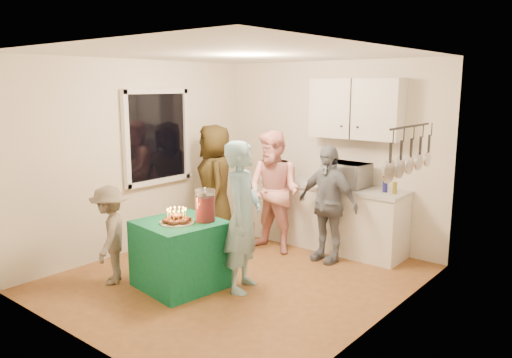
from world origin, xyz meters
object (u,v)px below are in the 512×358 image
Objects in this scene: man_birthday at (243,217)px; woman_back_right at (327,204)px; counter at (328,217)px; party_table at (181,254)px; microwave at (346,175)px; punch_jar at (205,206)px; woman_back_center at (274,192)px; woman_back_left at (215,183)px; child_near_left at (110,235)px.

man_birthday is 1.42m from woman_back_right.
counter is 2.59× the size of party_table.
woman_back_right is at bearing -85.91° from microwave.
punch_jar is 1.44m from woman_back_center.
woman_back_center reaches higher than party_table.
woman_back_left reaches higher than man_birthday.
woman_back_right is (0.01, -0.49, -0.31)m from microwave.
punch_jar is at bearing 94.06° from man_birthday.
counter is at bearing 124.71° from woman_back_right.
punch_jar is at bearing -98.94° from counter.
party_table is 0.51× the size of woman_back_center.
child_near_left is at bearing -111.08° from woman_back_center.
party_table is 0.85m from child_near_left.
woman_back_left reaches higher than party_table.
woman_back_left is (-1.12, 1.31, -0.08)m from punch_jar.
child_near_left is (-1.24, -2.72, 0.14)m from counter.
woman_back_right is (0.28, -0.49, 0.33)m from counter.
woman_back_center is at bearing 87.20° from party_table.
punch_jar reaches higher than counter.
man_birthday is 1.88m from woman_back_left.
woman_back_left is 0.99m from woman_back_center.
man_birthday is 1.10× the size of woman_back_right.
microwave is 0.35× the size of woman_back_center.
punch_jar is 0.20× the size of woman_back_center.
woman_back_left is 1.02× the size of woman_back_center.
party_table is 2.01m from woman_back_right.
woman_back_left reaches higher than punch_jar.
child_near_left reaches higher than punch_jar.
woman_back_center reaches higher than counter.
counter is 0.70m from microwave.
party_table is at bearing -106.49° from microwave.
woman_back_right is at bearing 101.97° from child_near_left.
man_birthday is (0.39, 0.19, -0.09)m from punch_jar.
man_birthday is (-0.22, -1.89, -0.23)m from microwave.
woman_back_center is (-0.74, -0.65, -0.24)m from microwave.
woman_back_center is at bearing 0.41° from man_birthday.
party_table is at bearing -110.03° from woman_back_right.
woman_back_center is at bearing 115.69° from child_near_left.
microwave is at bearing 107.17° from child_near_left.
woman_back_right reaches higher than counter.
child_near_left is (-0.91, -0.63, -0.36)m from punch_jar.
woman_back_left is 1.50× the size of child_near_left.
counter is 1.94m from man_birthday.
punch_jar is at bearing -85.06° from woman_back_center.
party_table is 0.74× the size of child_near_left.
punch_jar is at bearing 41.94° from party_table.
party_table is 0.51× the size of man_birthday.
microwave is at bearing 41.05° from woman_back_center.
child_near_left is at bearing -119.62° from woman_back_right.
child_near_left reaches higher than counter.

